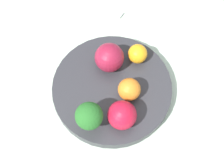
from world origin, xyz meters
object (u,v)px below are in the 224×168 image
at_px(apple_red, 109,58).
at_px(spoon, 108,8).
at_px(bowl, 112,89).
at_px(broccoli, 89,116).
at_px(apple_green, 124,115).
at_px(orange_front, 138,54).
at_px(orange_back, 129,89).

distance_m(apple_red, spoon, 0.17).
distance_m(bowl, spoon, 0.21).
distance_m(broccoli, spoon, 0.30).
bearing_deg(apple_green, apple_red, -91.92).
bearing_deg(broccoli, bowl, -131.52).
height_order(apple_red, apple_green, apple_red).
bearing_deg(spoon, orange_front, 97.84).
distance_m(apple_green, orange_front, 0.14).
xyz_separation_m(apple_green, spoon, (-0.04, -0.28, -0.05)).
relative_size(apple_red, orange_front, 1.50).
height_order(bowl, orange_front, orange_front).
bearing_deg(broccoli, orange_front, -137.41).
bearing_deg(spoon, orange_back, 86.05).
distance_m(apple_green, orange_back, 0.05).
relative_size(bowl, orange_back, 5.44).
bearing_deg(apple_green, orange_back, -117.03).
height_order(broccoli, orange_front, broccoli).
bearing_deg(bowl, apple_red, -98.29).
bearing_deg(orange_back, apple_green, 62.97).
height_order(apple_green, spoon, apple_green).
xyz_separation_m(apple_red, orange_back, (-0.02, 0.07, -0.01)).
xyz_separation_m(broccoli, apple_red, (-0.07, -0.11, -0.01)).
bearing_deg(orange_front, broccoli, 42.59).
xyz_separation_m(orange_back, spoon, (-0.02, -0.23, -0.04)).
distance_m(apple_red, apple_green, 0.12).
height_order(broccoli, apple_green, broccoli).
height_order(bowl, apple_red, apple_red).
relative_size(broccoli, apple_green, 1.29).
relative_size(broccoli, orange_back, 1.59).
height_order(bowl, spoon, bowl).
height_order(apple_red, orange_front, apple_red).
bearing_deg(bowl, apple_green, 92.33).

